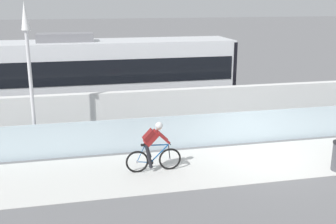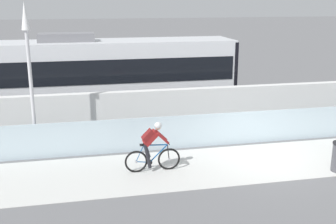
# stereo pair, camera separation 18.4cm
# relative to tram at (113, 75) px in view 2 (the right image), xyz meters

# --- Properties ---
(ground_plane) EXTENTS (200.00, 200.00, 0.00)m
(ground_plane) POSITION_rel_tram_xyz_m (4.64, -6.85, -1.89)
(ground_plane) COLOR slate
(bike_path_deck) EXTENTS (32.00, 3.20, 0.01)m
(bike_path_deck) POSITION_rel_tram_xyz_m (4.64, -6.85, -1.89)
(bike_path_deck) COLOR silver
(bike_path_deck) RESTS_ON ground
(glass_parapet) EXTENTS (32.00, 0.05, 1.23)m
(glass_parapet) POSITION_rel_tram_xyz_m (4.64, -5.00, -1.28)
(glass_parapet) COLOR silver
(glass_parapet) RESTS_ON ground
(concrete_barrier_wall) EXTENTS (32.00, 0.36, 1.80)m
(concrete_barrier_wall) POSITION_rel_tram_xyz_m (4.64, -3.20, -0.99)
(concrete_barrier_wall) COLOR silver
(concrete_barrier_wall) RESTS_ON ground
(tram_rail_near) EXTENTS (32.00, 0.08, 0.01)m
(tram_rail_near) POSITION_rel_tram_xyz_m (4.64, -0.72, -1.89)
(tram_rail_near) COLOR #595654
(tram_rail_near) RESTS_ON ground
(tram_rail_far) EXTENTS (32.00, 0.08, 0.01)m
(tram_rail_far) POSITION_rel_tram_xyz_m (4.64, 0.72, -1.89)
(tram_rail_far) COLOR #595654
(tram_rail_far) RESTS_ON ground
(tram) EXTENTS (11.06, 2.54, 3.81)m
(tram) POSITION_rel_tram_xyz_m (0.00, 0.00, 0.00)
(tram) COLOR silver
(tram) RESTS_ON ground
(cyclist_on_bike) EXTENTS (1.77, 0.58, 1.61)m
(cyclist_on_bike) POSITION_rel_tram_xyz_m (0.61, -6.85, -1.09)
(cyclist_on_bike) COLOR black
(cyclist_on_bike) RESTS_ON ground
(lamp_post_antenna) EXTENTS (0.28, 0.28, 5.20)m
(lamp_post_antenna) POSITION_rel_tram_xyz_m (-3.08, -4.70, 1.40)
(lamp_post_antenna) COLOR gray
(lamp_post_antenna) RESTS_ON ground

